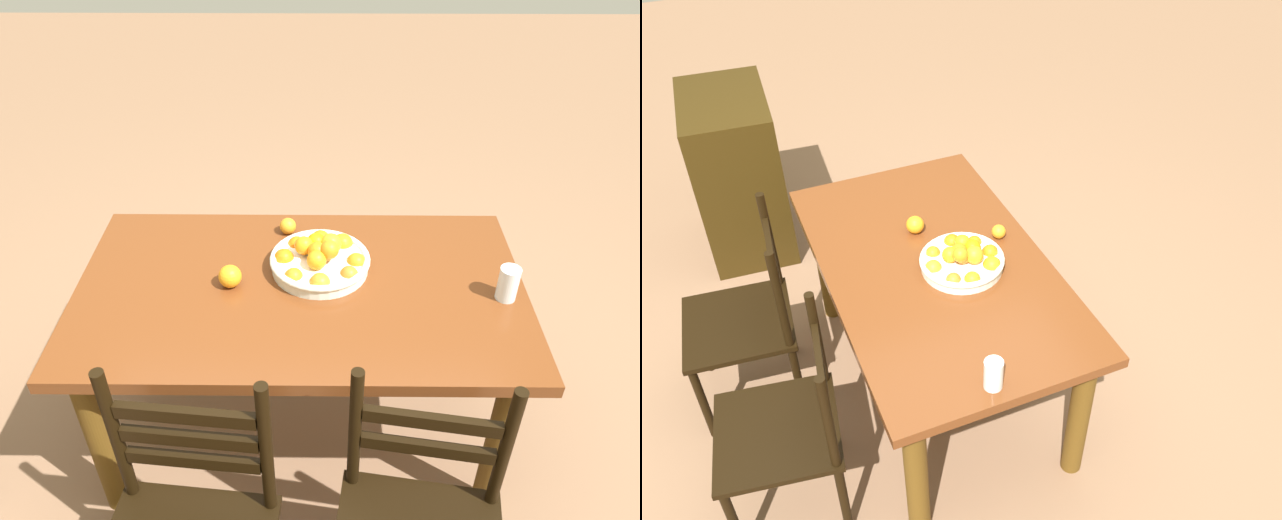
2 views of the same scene
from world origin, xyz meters
TOP-DOWN VIEW (x-y plane):
  - ground_plane at (0.00, 0.00)m, footprint 12.00×12.00m
  - dining_table at (0.00, 0.00)m, footprint 1.51×0.88m
  - fruit_bowl at (-0.07, -0.10)m, footprint 0.35×0.35m
  - orange_loose_0 at (0.06, -0.32)m, footprint 0.06×0.06m
  - orange_loose_1 at (0.23, -0.00)m, footprint 0.08×0.08m
  - drinking_glass at (-0.68, 0.06)m, footprint 0.07×0.07m

SIDE VIEW (x-z plane):
  - ground_plane at x=0.00m, z-range 0.00..0.00m
  - dining_table at x=0.00m, z-range 0.25..0.98m
  - orange_loose_0 at x=0.06m, z-range 0.73..0.79m
  - orange_loose_1 at x=0.23m, z-range 0.73..0.81m
  - fruit_bowl at x=-0.07m, z-range 0.71..0.84m
  - drinking_glass at x=-0.68m, z-range 0.73..0.85m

